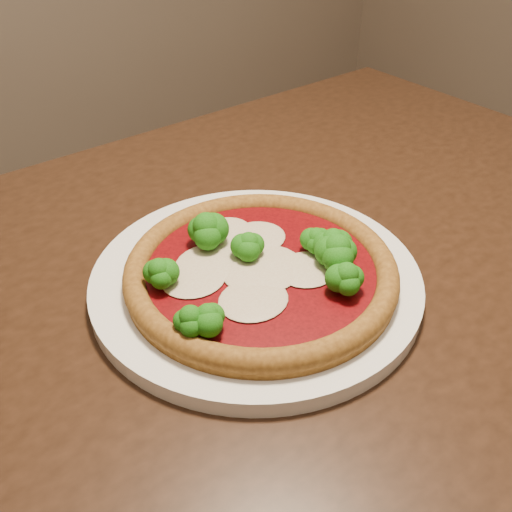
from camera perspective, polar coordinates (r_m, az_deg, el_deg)
dining_table at (r=0.73m, az=3.61°, el=-6.68°), size 1.17×0.85×0.75m
plate at (r=0.62m, az=-0.00°, el=-2.30°), size 0.36×0.36×0.02m
pizza at (r=0.60m, az=0.54°, el=-1.20°), size 0.29×0.29×0.06m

